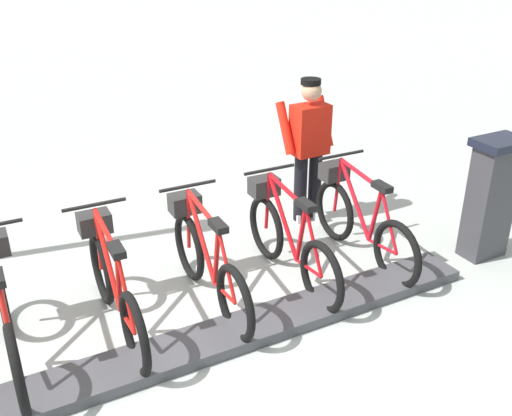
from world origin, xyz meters
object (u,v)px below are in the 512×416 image
payment_kiosk (491,197)px  bike_docked_0 (360,220)px  bike_docked_1 (288,239)px  worker_near_rack (309,146)px  bike_docked_2 (207,260)px  bike_docked_3 (113,284)px  bike_docked_4 (5,313)px

payment_kiosk → bike_docked_0: (0.57, 1.18, -0.24)m
bike_docked_1 → worker_near_rack: bearing=-40.5°
bike_docked_2 → bike_docked_3: size_ratio=1.00×
bike_docked_1 → worker_near_rack: 1.40m
bike_docked_4 → payment_kiosk: bearing=-97.1°
bike_docked_0 → payment_kiosk: bearing=-115.8°
bike_docked_4 → worker_near_rack: (1.00, -3.40, 0.48)m
bike_docked_3 → worker_near_rack: size_ratio=1.04×
bike_docked_4 → bike_docked_1: bearing=-90.0°
bike_docked_2 → bike_docked_0: bearing=-90.0°
bike_docked_1 → bike_docked_4: 2.55m
bike_docked_3 → bike_docked_2: bearing=-90.0°
bike_docked_4 → worker_near_rack: bearing=-73.6°
payment_kiosk → bike_docked_2: (0.57, 2.88, -0.24)m
payment_kiosk → bike_docked_0: bearing=64.2°
payment_kiosk → worker_near_rack: (1.57, 1.18, 0.24)m
payment_kiosk → worker_near_rack: worker_near_rack is taller
worker_near_rack → bike_docked_4: bearing=106.4°
bike_docked_2 → worker_near_rack: (1.00, -1.70, 0.48)m
payment_kiosk → bike_docked_2: size_ratio=0.74×
bike_docked_0 → bike_docked_3: size_ratio=1.00×
payment_kiosk → bike_docked_2: bearing=78.8°
payment_kiosk → bike_docked_1: bearing=74.3°
payment_kiosk → bike_docked_2: payment_kiosk is taller
bike_docked_2 → bike_docked_4: bearing=90.0°
payment_kiosk → bike_docked_1: 2.12m
bike_docked_1 → payment_kiosk: bearing=-105.7°
bike_docked_0 → bike_docked_1: bearing=90.0°
bike_docked_1 → bike_docked_3: bearing=90.0°
payment_kiosk → bike_docked_3: (0.57, 3.73, -0.24)m
bike_docked_2 → bike_docked_3: same height
bike_docked_1 → bike_docked_4: (0.00, 2.55, 0.00)m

